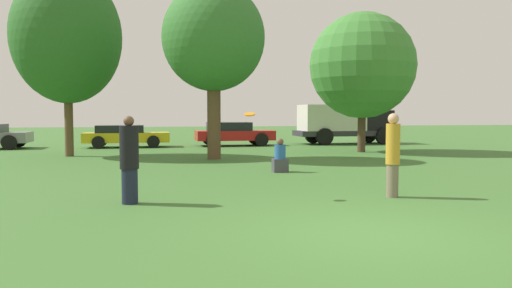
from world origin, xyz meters
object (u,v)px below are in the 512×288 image
(person_thrower, at_px, (129,160))
(tree_0, at_px, (67,37))
(tree_1, at_px, (214,39))
(parked_car_yellow, at_px, (125,135))
(parked_car_red, at_px, (233,133))
(person_catcher, at_px, (393,154))
(tree_2, at_px, (362,66))
(bystander_sitting, at_px, (280,158))
(frisbee, at_px, (250,114))
(delivery_truck_black, at_px, (343,122))

(person_thrower, height_order, tree_0, tree_0)
(tree_1, bearing_deg, person_thrower, -106.88)
(tree_1, xyz_separation_m, parked_car_yellow, (-3.71, 7.60, -3.95))
(parked_car_yellow, relative_size, parked_car_red, 1.03)
(person_catcher, distance_m, tree_1, 10.35)
(person_thrower, bearing_deg, tree_1, 76.83)
(tree_2, bearing_deg, parked_car_red, 131.99)
(bystander_sitting, distance_m, tree_2, 9.37)
(person_catcher, height_order, tree_0, tree_0)
(tree_0, bearing_deg, parked_car_red, 34.54)
(frisbee, relative_size, parked_car_red, 0.06)
(parked_car_yellow, distance_m, delivery_truck_black, 12.19)
(person_catcher, relative_size, tree_0, 0.23)
(tree_1, relative_size, parked_car_red, 1.57)
(person_thrower, relative_size, parked_car_red, 0.40)
(person_thrower, relative_size, tree_2, 0.27)
(bystander_sitting, height_order, parked_car_red, parked_car_red)
(bystander_sitting, distance_m, parked_car_yellow, 13.19)
(tree_1, distance_m, parked_car_yellow, 9.33)
(tree_0, height_order, tree_1, tree_0)
(frisbee, xyz_separation_m, parked_car_yellow, (-3.37, 16.45, -1.11))
(person_thrower, distance_m, tree_1, 10.09)
(tree_1, relative_size, tree_2, 1.06)
(tree_2, height_order, parked_car_red, tree_2)
(person_catcher, relative_size, frisbee, 7.47)
(tree_0, bearing_deg, bystander_sitting, -44.89)
(parked_car_yellow, height_order, parked_car_red, parked_car_red)
(person_catcher, xyz_separation_m, delivery_truck_black, (5.86, 17.35, 0.36))
(person_catcher, distance_m, parked_car_yellow, 18.06)
(person_catcher, relative_size, tree_1, 0.26)
(person_catcher, bearing_deg, tree_1, -70.74)
(person_thrower, bearing_deg, frisbee, 6.88)
(delivery_truck_black, bearing_deg, parked_car_red, -177.99)
(person_catcher, height_order, tree_1, tree_1)
(delivery_truck_black, bearing_deg, frisbee, -118.42)
(delivery_truck_black, bearing_deg, bystander_sitting, -120.10)
(tree_2, relative_size, parked_car_red, 1.48)
(bystander_sitting, distance_m, tree_1, 6.33)
(tree_0, distance_m, delivery_truck_black, 15.56)
(parked_car_yellow, bearing_deg, person_thrower, -87.51)
(person_catcher, distance_m, bystander_sitting, 4.94)
(tree_2, xyz_separation_m, parked_car_red, (-5.00, 5.56, -3.21))
(tree_1, bearing_deg, parked_car_red, 75.66)
(tree_1, bearing_deg, tree_2, 17.10)
(tree_0, xyz_separation_m, parked_car_red, (7.60, 5.23, -4.14))
(tree_1, distance_m, delivery_truck_black, 12.12)
(delivery_truck_black, bearing_deg, person_thrower, -124.21)
(tree_2, bearing_deg, tree_0, 178.51)
(frisbee, xyz_separation_m, tree_0, (-5.29, 11.32, 3.09))
(tree_0, xyz_separation_m, delivery_truck_black, (14.08, 5.56, -3.56))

